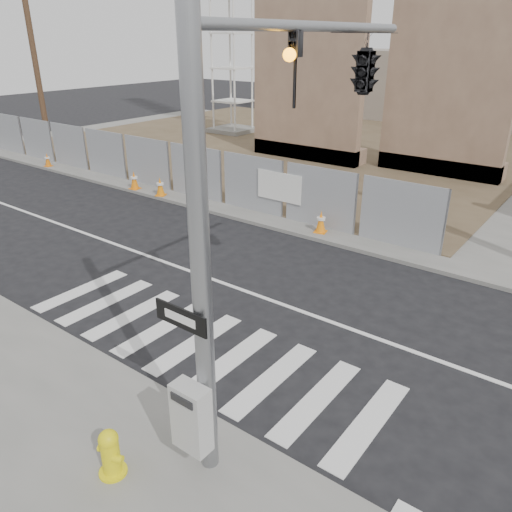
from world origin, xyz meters
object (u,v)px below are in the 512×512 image
Objects in this scene: signal_pole at (319,123)px; traffic_cone_b at (134,180)px; traffic_cone_d at (321,222)px; fire_hydrant at (110,453)px; traffic_cone_a at (47,160)px; traffic_cone_c at (160,187)px.

signal_pole is 9.30× the size of traffic_cone_b.
traffic_cone_b reaches higher than traffic_cone_d.
traffic_cone_b is 8.76m from traffic_cone_d.
traffic_cone_d is (-2.56, 10.36, -0.03)m from fire_hydrant.
traffic_cone_a is 15.23m from traffic_cone_d.
traffic_cone_c is 7.20m from traffic_cone_d.
traffic_cone_a is at bearing 179.55° from traffic_cone_b.
signal_pole is at bearing -30.25° from traffic_cone_c.
traffic_cone_b is 1.56m from traffic_cone_c.
signal_pole is 9.58× the size of traffic_cone_d.
fire_hydrant is 20.44m from traffic_cone_a.
fire_hydrant is at bearing -76.13° from traffic_cone_d.
signal_pole reaches higher than traffic_cone_b.
fire_hydrant is 13.99m from traffic_cone_c.
traffic_cone_d reaches higher than traffic_cone_a.
traffic_cone_a is 0.87× the size of traffic_cone_c.
signal_pole is at bearing 51.65° from fire_hydrant.
traffic_cone_b is at bearing -0.45° from traffic_cone_a.
traffic_cone_b is at bearing 114.86° from fire_hydrant.
fire_hydrant reaches higher than traffic_cone_b.
traffic_cone_c is at bearing 110.61° from fire_hydrant.
traffic_cone_c is 1.01× the size of traffic_cone_d.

